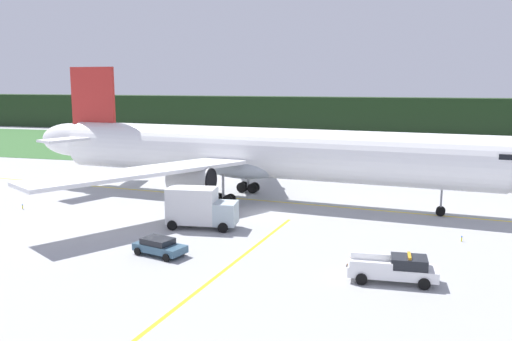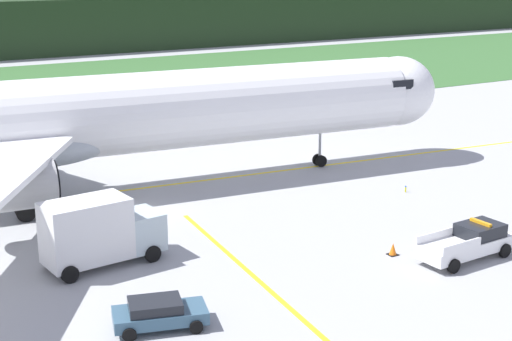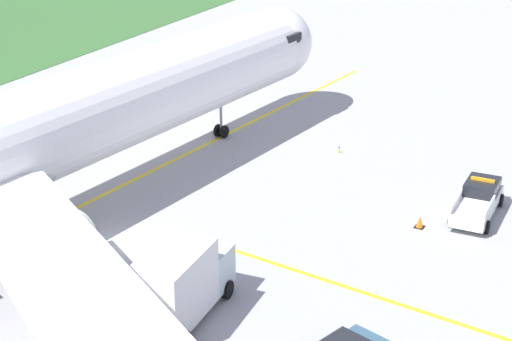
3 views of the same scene
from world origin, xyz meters
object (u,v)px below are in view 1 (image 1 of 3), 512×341
at_px(airliner, 260,154).
at_px(ops_pickup_truck, 396,269).
at_px(apron_cone, 350,261).
at_px(staff_car, 159,246).
at_px(catering_truck, 199,207).

distance_m(airliner, ops_pickup_truck, 26.45).
distance_m(airliner, apron_cone, 22.88).
bearing_deg(airliner, staff_car, -96.96).
height_order(staff_car, apron_cone, staff_car).
xyz_separation_m(ops_pickup_truck, staff_car, (-17.49, 0.98, -0.20)).
distance_m(ops_pickup_truck, apron_cone, 4.03).
distance_m(airliner, staff_car, 21.02).
height_order(airliner, catering_truck, airliner).
xyz_separation_m(airliner, staff_car, (-2.49, -20.37, -4.55)).
height_order(catering_truck, staff_car, catering_truck).
relative_size(airliner, apron_cone, 87.96).
bearing_deg(staff_car, ops_pickup_truck, -3.19).
bearing_deg(airliner, ops_pickup_truck, -54.89).
height_order(catering_truck, apron_cone, catering_truck).
relative_size(catering_truck, apron_cone, 9.63).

